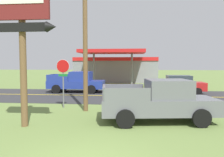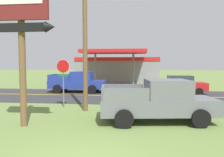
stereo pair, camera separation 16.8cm
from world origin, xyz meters
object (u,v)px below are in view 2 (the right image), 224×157
Objects in this scene: motel_sign at (21,19)px; gas_station at (118,69)px; pickup_blue_on_road at (78,82)px; stop_sign at (63,75)px; utility_pole at (85,18)px; pickup_grey_parked_on_lawn at (159,101)px; car_red_near_lane at (181,85)px.

motel_sign reaches higher than gas_station.
gas_station is at bearing 78.59° from pickup_blue_on_road.
gas_station reaches higher than pickup_blue_on_road.
motel_sign is 4.93m from stop_sign.
pickup_grey_parked_on_lawn is at bearing -27.24° from utility_pole.
motel_sign is at bearing -118.51° from utility_pole.
car_red_near_lane is at bearing 0.00° from pickup_blue_on_road.
motel_sign is 4.00m from utility_pole.
pickup_blue_on_road is (-2.57, 7.98, -4.27)m from utility_pole.
pickup_grey_parked_on_lawn is 11.92m from pickup_blue_on_road.
gas_station is at bearing 99.43° from pickup_grey_parked_on_lawn.
stop_sign is 20.43m from gas_station.
gas_station is (0.08, 21.11, -3.29)m from utility_pole.
utility_pole is 0.81× the size of gas_station.
motel_sign is 24.79m from gas_station.
motel_sign is 14.88m from car_red_near_lane.
utility_pole is at bearing -90.22° from gas_station.
utility_pole is at bearing 61.49° from motel_sign.
utility_pole reaches higher than gas_station.
pickup_grey_parked_on_lawn is at bearing -106.41° from car_red_near_lane.
car_red_near_lane is (6.87, 7.98, -4.40)m from utility_pole.
stop_sign is 0.30× the size of utility_pole.
utility_pole is at bearing 152.76° from pickup_grey_parked_on_lawn.
pickup_grey_parked_on_lawn is at bearing -57.01° from pickup_blue_on_road.
utility_pole is 2.32× the size of car_red_near_lane.
utility_pole reaches higher than car_red_near_lane.
pickup_grey_parked_on_lawn is at bearing -26.82° from stop_sign.
pickup_grey_parked_on_lawn is (5.47, -2.77, -1.06)m from stop_sign.
motel_sign reaches higher than stop_sign.
pickup_blue_on_road is (-2.65, -13.13, -0.98)m from gas_station.
stop_sign is 7.38m from pickup_blue_on_road.
car_red_near_lane is (8.42, 7.23, -1.20)m from stop_sign.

